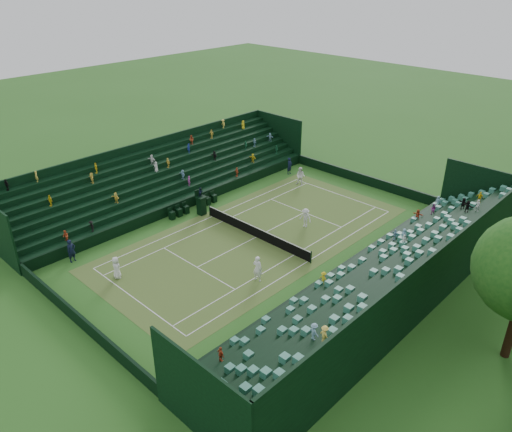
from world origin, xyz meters
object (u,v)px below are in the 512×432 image
object	(u,v)px
umpire_chair	(201,203)
player_near_west	(116,268)
player_near_east	(258,269)
player_far_east	(305,218)
tennis_net	(256,232)
player_far_west	(301,176)

from	to	relation	value
umpire_chair	player_near_west	distance (m)	11.48
umpire_chair	player_near_east	bearing A→B (deg)	-20.70
umpire_chair	player_far_east	world-z (taller)	umpire_chair
tennis_net	player_near_west	xyz separation A→B (m)	(-3.13, -11.27, 0.33)
tennis_net	player_far_west	size ratio (longest dim) A/B	6.16
player_near_east	player_far_west	world-z (taller)	player_near_east
umpire_chair	tennis_net	bearing A→B (deg)	2.74
player_far_east	player_near_west	bearing A→B (deg)	-117.99
umpire_chair	player_near_west	size ratio (longest dim) A/B	1.52
umpire_chair	player_far_west	bearing A→B (deg)	79.30
player_near_west	player_far_west	size ratio (longest dim) A/B	0.91
tennis_net	player_far_west	bearing A→B (deg)	111.48
player_near_west	player_far_east	distance (m)	16.33
player_near_east	player_far_east	size ratio (longest dim) A/B	1.17
player_far_west	player_near_east	bearing A→B (deg)	-84.43
player_near_east	player_far_west	xyz separation A→B (m)	(-8.85, 15.63, -0.07)
umpire_chair	player_far_west	distance (m)	11.67
umpire_chair	player_near_east	xyz separation A→B (m)	(11.02, -4.16, -0.11)
tennis_net	player_far_west	xyz separation A→B (m)	(-4.39, 11.16, 0.42)
tennis_net	umpire_chair	distance (m)	6.59
tennis_net	player_near_west	bearing A→B (deg)	-105.50
tennis_net	player_far_east	world-z (taller)	player_far_east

